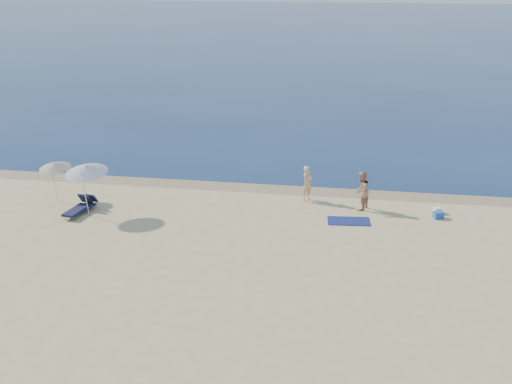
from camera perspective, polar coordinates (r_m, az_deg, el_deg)
sea at (r=112.44m, az=7.72°, el=13.98°), size 240.00×160.00×0.01m
wet_sand_strip at (r=33.38m, az=2.37°, el=0.26°), size 240.00×1.60×0.00m
person_left at (r=31.59m, az=4.59°, el=0.76°), size 0.69×0.77×1.77m
person_right at (r=30.73m, az=9.35°, el=0.11°), size 1.03×1.13×1.88m
beach_towel at (r=29.54m, az=8.24°, el=-2.57°), size 2.00×1.24×0.03m
white_bag at (r=31.31m, az=15.83°, el=-1.59°), size 0.40×0.37×0.28m
blue_cooler at (r=30.72m, az=15.89°, el=-1.98°), size 0.52×0.46×0.31m
umbrella_near at (r=30.33m, az=-14.87°, el=1.98°), size 2.23×2.26×2.59m
umbrella_far at (r=32.79m, az=-17.45°, el=2.27°), size 1.74×1.76×2.09m
lounger_left at (r=31.35m, az=-15.04°, el=-1.25°), size 0.96×1.71×0.72m
lounger_right at (r=31.14m, az=-15.54°, el=-1.38°), size 0.84×1.87×0.80m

